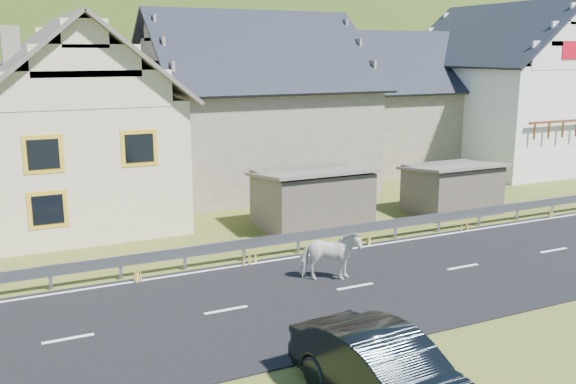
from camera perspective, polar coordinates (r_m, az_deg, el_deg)
ground at (r=21.26m, az=15.26°, el=-6.55°), size 160.00×160.00×0.00m
road at (r=21.26m, az=15.26°, el=-6.50°), size 60.00×7.00×0.04m
lane_markings at (r=21.25m, az=15.27°, el=-6.43°), size 60.00×6.60×0.01m
guardrail at (r=23.86m, az=9.56°, el=-2.80°), size 28.10×0.09×0.75m
shed_left at (r=25.03m, az=2.13°, el=-0.65°), size 4.30×3.30×2.40m
shed_right at (r=28.24m, az=14.35°, el=0.26°), size 3.80×2.90×2.20m
house_cream at (r=27.36m, az=-18.61°, el=6.74°), size 7.80×9.80×8.30m
house_stone_a at (r=32.58m, az=-3.33°, el=8.65°), size 10.80×9.80×8.90m
house_stone_b at (r=39.20m, az=9.30°, el=8.55°), size 9.80×8.80×8.10m
house_white at (r=40.68m, az=18.85°, el=9.35°), size 8.80×10.80×9.70m
mountain at (r=197.72m, az=-20.25°, el=3.82°), size 440.00×280.00×260.00m
horse at (r=19.19m, az=3.74°, el=-5.65°), size 1.49×1.99×1.53m
car at (r=12.77m, az=8.73°, el=-15.67°), size 2.04×4.73×1.51m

